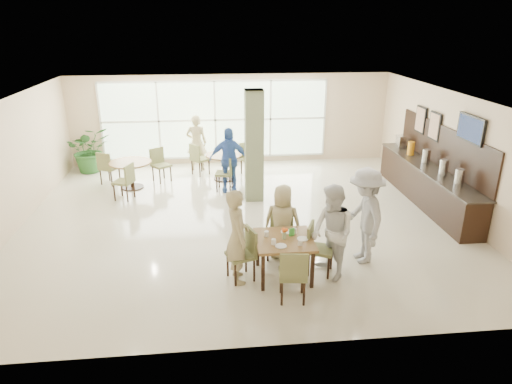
{
  "coord_description": "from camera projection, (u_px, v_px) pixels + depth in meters",
  "views": [
    {
      "loc": [
        -0.69,
        -9.76,
        4.38
      ],
      "look_at": [
        0.2,
        -1.2,
        1.1
      ],
      "focal_mm": 32.0,
      "sensor_mm": 36.0,
      "label": 1
    }
  ],
  "objects": [
    {
      "name": "round_table_left",
      "position": [
        131.0,
        168.0,
        12.41
      ],
      "size": [
        1.14,
        1.14,
        0.75
      ],
      "color": "brown",
      "rests_on": "ground"
    },
    {
      "name": "buffet_counter",
      "position": [
        427.0,
        182.0,
        11.43
      ],
      "size": [
        0.64,
        4.7,
        1.95
      ],
      "color": "black",
      "rests_on": "ground"
    },
    {
      "name": "wall_tv",
      "position": [
        471.0,
        129.0,
        9.85
      ],
      "size": [
        0.06,
        1.0,
        0.58
      ],
      "color": "black",
      "rests_on": "ground"
    },
    {
      "name": "teen_standing",
      "position": [
        365.0,
        216.0,
        8.52
      ],
      "size": [
        0.74,
        1.23,
        1.86
      ],
      "primitive_type": "imported",
      "rotation": [
        0.0,
        0.0,
        -1.53
      ],
      "color": "#ADADB0",
      "rests_on": "ground"
    },
    {
      "name": "chairs_main_table",
      "position": [
        283.0,
        253.0,
        8.12
      ],
      "size": [
        2.04,
        1.95,
        0.95
      ],
      "color": "olive",
      "rests_on": "ground"
    },
    {
      "name": "teen_far",
      "position": [
        282.0,
        222.0,
        8.7
      ],
      "size": [
        0.81,
        0.6,
        1.48
      ],
      "primitive_type": "imported",
      "rotation": [
        0.0,
        0.0,
        2.83
      ],
      "color": "tan",
      "rests_on": "ground"
    },
    {
      "name": "adult_a",
      "position": [
        228.0,
        160.0,
        12.11
      ],
      "size": [
        1.08,
        0.7,
        1.74
      ],
      "primitive_type": "imported",
      "rotation": [
        0.0,
        0.0,
        -0.12
      ],
      "color": "#3C63B5",
      "rests_on": "ground"
    },
    {
      "name": "chairs_table_right",
      "position": [
        225.0,
        164.0,
        13.11
      ],
      "size": [
        2.06,
        1.99,
        0.95
      ],
      "color": "olive",
      "rests_on": "ground"
    },
    {
      "name": "ground",
      "position": [
        242.0,
        218.0,
        10.7
      ],
      "size": [
        10.0,
        10.0,
        0.0
      ],
      "primitive_type": "plane",
      "color": "beige",
      "rests_on": "ground"
    },
    {
      "name": "room_shell",
      "position": [
        241.0,
        148.0,
        10.09
      ],
      "size": [
        10.0,
        10.0,
        10.0
      ],
      "color": "white",
      "rests_on": "ground"
    },
    {
      "name": "adult_standing",
      "position": [
        197.0,
        143.0,
        13.81
      ],
      "size": [
        0.63,
        0.42,
        1.71
      ],
      "primitive_type": "imported",
      "rotation": [
        0.0,
        0.0,
        3.12
      ],
      "color": "tan",
      "rests_on": "ground"
    },
    {
      "name": "tabletop_clutter",
      "position": [
        286.0,
        236.0,
        8.0
      ],
      "size": [
        0.76,
        0.74,
        0.21
      ],
      "color": "white",
      "rests_on": "main_table"
    },
    {
      "name": "column",
      "position": [
        254.0,
        146.0,
        11.35
      ],
      "size": [
        0.45,
        0.45,
        2.8
      ],
      "primitive_type": "cube",
      "color": "#5A6848",
      "rests_on": "ground"
    },
    {
      "name": "potted_plant",
      "position": [
        89.0,
        149.0,
        13.72
      ],
      "size": [
        1.62,
        1.62,
        1.39
      ],
      "primitive_type": "imported",
      "rotation": [
        0.0,
        0.0,
        0.38
      ],
      "color": "#275A24",
      "rests_on": "ground"
    },
    {
      "name": "main_table",
      "position": [
        284.0,
        243.0,
        8.06
      ],
      "size": [
        1.01,
        1.01,
        0.75
      ],
      "color": "brown",
      "rests_on": "ground"
    },
    {
      "name": "teen_left",
      "position": [
        237.0,
        236.0,
        7.88
      ],
      "size": [
        0.5,
        0.68,
        1.72
      ],
      "primitive_type": "imported",
      "rotation": [
        0.0,
        0.0,
        1.72
      ],
      "color": "tan",
      "rests_on": "ground"
    },
    {
      "name": "round_table_right",
      "position": [
        224.0,
        161.0,
        13.09
      ],
      "size": [
        1.05,
        1.05,
        0.75
      ],
      "color": "brown",
      "rests_on": "ground"
    },
    {
      "name": "teen_right",
      "position": [
        332.0,
        233.0,
        7.99
      ],
      "size": [
        0.88,
        1.0,
        1.73
      ],
      "primitive_type": "imported",
      "rotation": [
        0.0,
        0.0,
        -1.27
      ],
      "color": "white",
      "rests_on": "ground"
    },
    {
      "name": "adult_b",
      "position": [
        254.0,
        152.0,
        13.13
      ],
      "size": [
        0.66,
        1.48,
        1.58
      ],
      "primitive_type": "imported",
      "rotation": [
        0.0,
        0.0,
        -1.59
      ],
      "color": "white",
      "rests_on": "ground"
    },
    {
      "name": "chairs_table_left",
      "position": [
        132.0,
        171.0,
        12.45
      ],
      "size": [
        2.05,
        1.92,
        0.95
      ],
      "color": "olive",
      "rests_on": "ground"
    },
    {
      "name": "window_bank",
      "position": [
        215.0,
        120.0,
        14.3
      ],
      "size": [
        7.0,
        0.04,
        7.0
      ],
      "color": "silver",
      "rests_on": "ground"
    },
    {
      "name": "framed_art_b",
      "position": [
        421.0,
        120.0,
        12.19
      ],
      "size": [
        0.05,
        0.55,
        0.7
      ],
      "color": "black",
      "rests_on": "ground"
    },
    {
      "name": "framed_art_a",
      "position": [
        435.0,
        126.0,
        11.45
      ],
      "size": [
        0.05,
        0.55,
        0.7
      ],
      "color": "black",
      "rests_on": "ground"
    }
  ]
}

